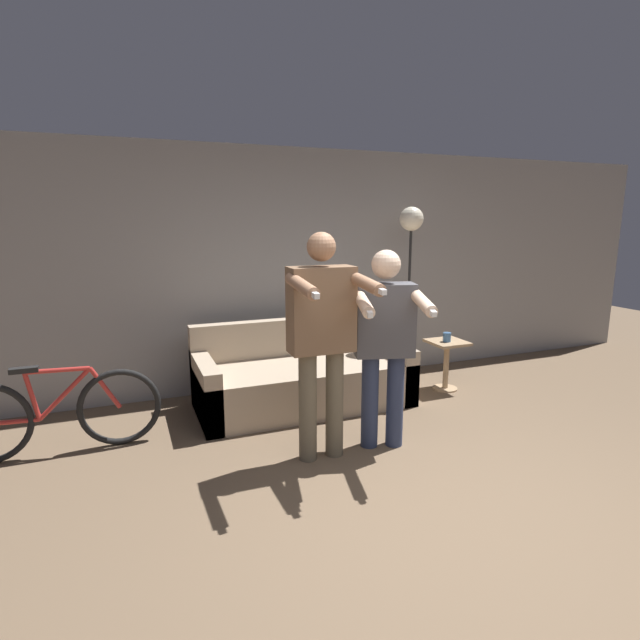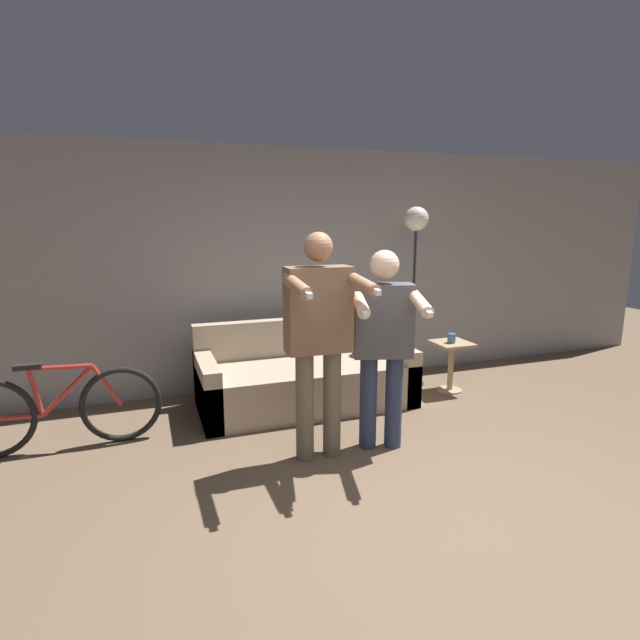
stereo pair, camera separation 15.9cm
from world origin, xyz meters
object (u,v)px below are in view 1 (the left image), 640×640
Objects in this scene: floor_lamp at (411,241)px; cat at (343,306)px; person_right at (385,336)px; person_left at (322,330)px; cup at (447,337)px; bicycle at (55,413)px; side_table at (447,356)px; couch at (303,379)px.

cat is at bearing 167.12° from floor_lamp.
floor_lamp is (1.04, 1.34, 0.67)m from person_right.
cup is (1.85, 0.97, -0.43)m from person_left.
bicycle is (-1.94, 0.84, -0.69)m from person_left.
cup is (1.31, 0.97, -0.35)m from person_right.
cat is at bearing 13.23° from bicycle.
side_table is 3.81m from bicycle.
couch is 2.21m from bicycle.
side_table is at bearing -5.50° from couch.
cat is 2.93m from bicycle.
cup is (0.27, -0.37, -1.01)m from floor_lamp.
person_right is at bearing -143.53° from side_table.
person_right is at bearing -76.01° from couch.
person_left is 2.15m from floor_lamp.
couch is 21.19× the size of cup.
person_left reaches higher than bicycle.
side_table is at bearing -26.89° from cat.
bicycle reaches higher than cup.
person_left reaches higher than cup.
cup is at bearing -6.28° from couch.
couch is 1.40m from person_left.
person_right reaches higher than bicycle.
floor_lamp reaches higher than person_left.
couch is at bearing 7.79° from bicycle.
person_right is at bearing -143.59° from cup.
person_right reaches higher than side_table.
couch is at bearing 173.72° from cup.
person_right is 3.31× the size of cat.
person_right is at bearing -128.00° from floor_lamp.
side_table is at bearing 2.16° from bicycle.
person_right is 1.82m from floor_lamp.
person_right reaches higher than couch.
side_table is 0.34× the size of bicycle.
cup is at bearing -28.34° from cat.
person_left is 3.22× the size of side_table.
cup is (1.60, -0.18, 0.33)m from couch.
person_left is 2.21m from side_table.
person_left is (-0.25, -1.14, 0.76)m from couch.
couch reaches higher than bicycle.
side_table is at bearing 53.14° from person_right.
couch reaches higher than side_table.
cat is 1.02m from floor_lamp.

